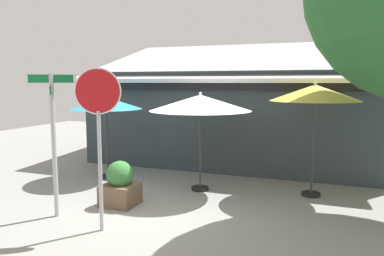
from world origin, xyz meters
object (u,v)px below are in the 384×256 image
at_px(street_sign_post, 54,130).
at_px(sidewalk_planter, 120,185).
at_px(stop_sign, 99,117).
at_px(patio_umbrella_teal_left, 106,104).
at_px(patio_umbrella_mustard_right, 315,94).
at_px(patio_umbrella_ivory_center, 200,103).

bearing_deg(street_sign_post, sidewalk_planter, 51.72).
xyz_separation_m(stop_sign, patio_umbrella_teal_left, (-2.04, 3.32, 0.01)).
xyz_separation_m(stop_sign, sidewalk_planter, (-0.44, 1.37, -1.66)).
distance_m(stop_sign, patio_umbrella_mustard_right, 5.02).
xyz_separation_m(patio_umbrella_ivory_center, sidewalk_planter, (-1.28, -1.72, -1.75)).
height_order(patio_umbrella_teal_left, patio_umbrella_ivory_center, patio_umbrella_ivory_center).
distance_m(patio_umbrella_teal_left, patio_umbrella_mustard_right, 5.56).
xyz_separation_m(street_sign_post, patio_umbrella_ivory_center, (2.12, 2.79, 0.43)).
distance_m(patio_umbrella_ivory_center, patio_umbrella_mustard_right, 2.72).
bearing_deg(sidewalk_planter, street_sign_post, -128.28).
bearing_deg(street_sign_post, stop_sign, -13.56).
xyz_separation_m(patio_umbrella_teal_left, patio_umbrella_ivory_center, (2.88, -0.22, 0.09)).
bearing_deg(sidewalk_planter, patio_umbrella_ivory_center, 53.51).
bearing_deg(stop_sign, patio_umbrella_mustard_right, 45.59).
bearing_deg(stop_sign, sidewalk_planter, 107.81).
bearing_deg(patio_umbrella_mustard_right, sidewalk_planter, -150.84).
distance_m(patio_umbrella_teal_left, sidewalk_planter, 3.02).
relative_size(patio_umbrella_teal_left, sidewalk_planter, 2.39).
bearing_deg(patio_umbrella_mustard_right, street_sign_post, -145.68).
distance_m(patio_umbrella_ivory_center, sidewalk_planter, 2.77).
height_order(patio_umbrella_teal_left, sidewalk_planter, patio_umbrella_teal_left).
relative_size(patio_umbrella_mustard_right, sidewalk_planter, 2.75).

